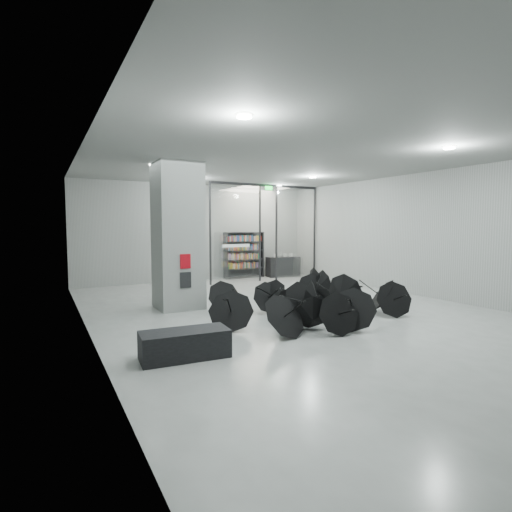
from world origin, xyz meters
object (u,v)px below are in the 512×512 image
bench (185,344)px  bookshelf (244,255)px  shop_counter (283,267)px  umbrella_cluster (313,306)px  column (178,236)px

bench → bookshelf: size_ratio=0.75×
shop_counter → umbrella_cluster: bearing=-111.1°
bookshelf → bench: bearing=-122.1°
umbrella_cluster → shop_counter: bearing=62.5°
shop_counter → umbrella_cluster: 7.99m
bench → column: bearing=78.5°
column → shop_counter: column is taller
column → bench: (-1.22, -4.13, -1.76)m
bench → umbrella_cluster: umbrella_cluster is taller
column → bench: 4.65m
bookshelf → umbrella_cluster: (-1.93, -7.54, -0.71)m
column → bookshelf: bearing=46.5°
bench → umbrella_cluster: size_ratio=0.27×
bench → shop_counter: (7.47, 8.43, 0.20)m
column → bookshelf: (4.50, 4.75, -0.99)m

